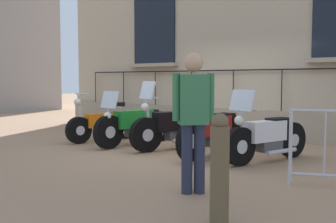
{
  "coord_description": "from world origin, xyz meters",
  "views": [
    {
      "loc": [
        6.95,
        5.01,
        1.43
      ],
      "look_at": [
        0.48,
        0.0,
        0.8
      ],
      "focal_mm": 43.78,
      "sensor_mm": 36.0,
      "label": 1
    }
  ],
  "objects_px": {
    "motorcycle_orange": "(104,124)",
    "motorcycle_black": "(176,127)",
    "motorcycle_red": "(213,132)",
    "motorcycle_white": "(266,137)",
    "motorcycle_green": "(135,125)",
    "pedestrian_standing": "(193,114)",
    "bollard": "(220,169)"
  },
  "relations": [
    {
      "from": "motorcycle_orange",
      "to": "motorcycle_black",
      "type": "relative_size",
      "value": 0.89
    },
    {
      "from": "motorcycle_orange",
      "to": "motorcycle_red",
      "type": "distance_m",
      "value": 3.03
    },
    {
      "from": "motorcycle_orange",
      "to": "motorcycle_white",
      "type": "distance_m",
      "value": 4.07
    },
    {
      "from": "motorcycle_black",
      "to": "motorcycle_red",
      "type": "height_order",
      "value": "motorcycle_black"
    },
    {
      "from": "motorcycle_green",
      "to": "pedestrian_standing",
      "type": "bearing_deg",
      "value": 52.89
    },
    {
      "from": "motorcycle_orange",
      "to": "motorcycle_red",
      "type": "height_order",
      "value": "motorcycle_orange"
    },
    {
      "from": "motorcycle_orange",
      "to": "motorcycle_black",
      "type": "distance_m",
      "value": 2.02
    },
    {
      "from": "bollard",
      "to": "motorcycle_red",
      "type": "bearing_deg",
      "value": -147.53
    },
    {
      "from": "motorcycle_white",
      "to": "bollard",
      "type": "bearing_deg",
      "value": 16.63
    },
    {
      "from": "motorcycle_red",
      "to": "bollard",
      "type": "xyz_separation_m",
      "value": [
        3.15,
        2.0,
        0.1
      ]
    },
    {
      "from": "motorcycle_green",
      "to": "pedestrian_standing",
      "type": "xyz_separation_m",
      "value": [
        2.41,
        3.19,
        0.55
      ]
    },
    {
      "from": "motorcycle_orange",
      "to": "motorcycle_red",
      "type": "relative_size",
      "value": 0.91
    },
    {
      "from": "motorcycle_white",
      "to": "motorcycle_green",
      "type": "bearing_deg",
      "value": -89.13
    },
    {
      "from": "bollard",
      "to": "pedestrian_standing",
      "type": "bearing_deg",
      "value": -132.86
    },
    {
      "from": "motorcycle_white",
      "to": "pedestrian_standing",
      "type": "relative_size",
      "value": 1.1
    },
    {
      "from": "motorcycle_orange",
      "to": "motorcycle_red",
      "type": "bearing_deg",
      "value": 88.94
    },
    {
      "from": "motorcycle_black",
      "to": "bollard",
      "type": "height_order",
      "value": "motorcycle_black"
    },
    {
      "from": "motorcycle_green",
      "to": "motorcycle_white",
      "type": "xyz_separation_m",
      "value": [
        -0.05,
        3.06,
        -0.02
      ]
    },
    {
      "from": "motorcycle_red",
      "to": "pedestrian_standing",
      "type": "bearing_deg",
      "value": 26.11
    },
    {
      "from": "motorcycle_green",
      "to": "motorcycle_red",
      "type": "xyz_separation_m",
      "value": [
        0.05,
        2.03,
        0.01
      ]
    },
    {
      "from": "motorcycle_black",
      "to": "motorcycle_red",
      "type": "bearing_deg",
      "value": 78.18
    },
    {
      "from": "motorcycle_green",
      "to": "motorcycle_red",
      "type": "bearing_deg",
      "value": 88.64
    },
    {
      "from": "motorcycle_red",
      "to": "motorcycle_green",
      "type": "bearing_deg",
      "value": -91.36
    },
    {
      "from": "motorcycle_green",
      "to": "motorcycle_white",
      "type": "distance_m",
      "value": 3.06
    },
    {
      "from": "motorcycle_red",
      "to": "motorcycle_white",
      "type": "relative_size",
      "value": 1.08
    },
    {
      "from": "motorcycle_black",
      "to": "motorcycle_white",
      "type": "distance_m",
      "value": 2.06
    },
    {
      "from": "motorcycle_orange",
      "to": "bollard",
      "type": "bearing_deg",
      "value": 57.54
    },
    {
      "from": "bollard",
      "to": "pedestrian_standing",
      "type": "relative_size",
      "value": 0.63
    },
    {
      "from": "motorcycle_black",
      "to": "pedestrian_standing",
      "type": "xyz_separation_m",
      "value": [
        2.58,
        2.18,
        0.55
      ]
    },
    {
      "from": "motorcycle_white",
      "to": "pedestrian_standing",
      "type": "distance_m",
      "value": 2.53
    },
    {
      "from": "motorcycle_orange",
      "to": "bollard",
      "type": "distance_m",
      "value": 5.97
    },
    {
      "from": "motorcycle_orange",
      "to": "motorcycle_black",
      "type": "xyz_separation_m",
      "value": [
        -0.16,
        2.01,
        0.06
      ]
    }
  ]
}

